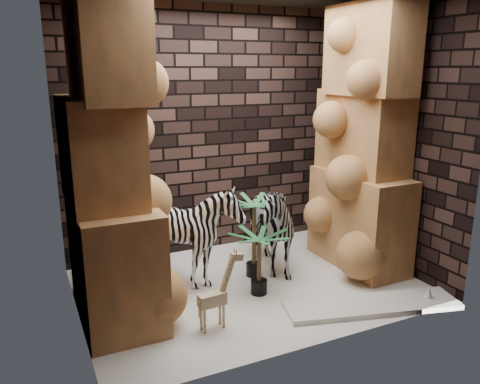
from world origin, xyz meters
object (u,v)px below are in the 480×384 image
giraffe_toy (212,291)px  palm_back (259,263)px  zebra_left (190,239)px  palm_front (254,237)px  zebra_right (263,216)px  surfboard (372,305)px

giraffe_toy → palm_back: (0.69, 0.44, -0.02)m
zebra_left → palm_front: size_ratio=1.24×
zebra_left → zebra_right: bearing=9.1°
surfboard → zebra_right: bearing=126.7°
zebra_right → giraffe_toy: size_ratio=1.73×
zebra_left → giraffe_toy: (-0.13, -0.93, -0.15)m
zebra_right → palm_back: 0.72m
palm_front → palm_back: 0.45m
zebra_right → zebra_left: 0.91m
zebra_left → surfboard: bearing=-36.0°
zebra_left → palm_back: (0.56, -0.50, -0.18)m
palm_back → zebra_right: bearing=58.9°
zebra_right → surfboard: zebra_right is taller
zebra_left → surfboard: zebra_left is taller
zebra_right → palm_front: (-0.19, -0.15, -0.17)m
giraffe_toy → palm_front: size_ratio=0.80×
zebra_right → surfboard: bearing=-63.4°
giraffe_toy → palm_back: bearing=27.3°
zebra_left → palm_front: (0.71, -0.08, -0.06)m
palm_front → surfboard: bearing=-58.3°
palm_back → surfboard: (0.86, -0.74, -0.32)m
zebra_right → zebra_left: bearing=-171.0°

